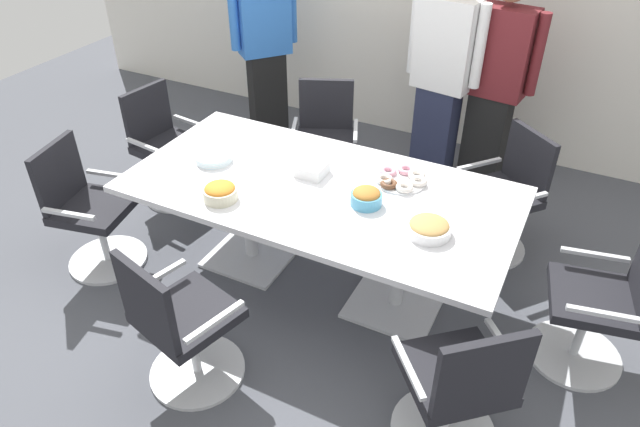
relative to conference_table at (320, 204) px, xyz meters
name	(u,v)px	position (x,y,z in m)	size (l,w,h in m)	color
ground_plane	(320,279)	(0.00, 0.00, -0.63)	(10.00, 10.00, 0.01)	#4C4F56
conference_table	(320,204)	(0.00, 0.00, 0.00)	(2.40, 1.20, 0.75)	silver
office_chair_0	(167,151)	(-1.58, 0.40, -0.22)	(0.61, 0.61, 0.91)	silver
office_chair_1	(89,214)	(-1.49, -0.53, -0.22)	(0.64, 0.64, 0.91)	silver
office_chair_2	(181,328)	(-0.28, -1.09, -0.22)	(0.66, 0.66, 0.91)	silver
office_chair_3	(457,390)	(1.14, -0.82, -0.22)	(0.76, 0.76, 0.91)	silver
office_chair_4	(601,308)	(1.70, 0.08, -0.22)	(0.63, 0.63, 0.91)	silver
office_chair_5	(502,200)	(0.98, 0.90, -0.22)	(0.76, 0.76, 0.91)	silver
office_chair_6	(325,146)	(-0.49, 1.06, -0.22)	(0.71, 0.71, 0.91)	silver
person_standing_0	(265,43)	(-1.35, 1.59, 0.33)	(0.45, 0.52, 1.82)	black
person_standing_1	(442,77)	(0.27, 1.56, 0.33)	(0.61, 0.29, 1.82)	#232842
person_standing_2	(495,85)	(0.66, 1.66, 0.30)	(0.62, 0.27, 1.77)	black
snack_bowl_cookies	(429,227)	(0.74, -0.16, 0.17)	(0.25, 0.25, 0.09)	white
snack_bowl_chips_orange	(220,192)	(-0.47, -0.39, 0.18)	(0.21, 0.21, 0.11)	beige
snack_bowl_pretzels	(366,197)	(0.33, -0.05, 0.18)	(0.19, 0.19, 0.11)	#4C9EC6
donut_platter	(401,179)	(0.42, 0.28, 0.15)	(0.32, 0.32, 0.04)	white
plate_stack	(214,158)	(-0.77, -0.03, 0.15)	(0.24, 0.24, 0.05)	white
napkin_pile	(312,169)	(-0.11, 0.11, 0.16)	(0.18, 0.18, 0.08)	white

